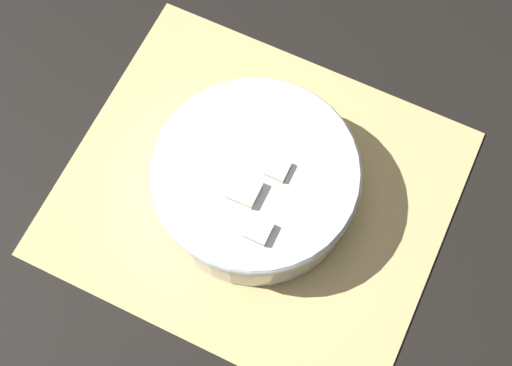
{
  "coord_description": "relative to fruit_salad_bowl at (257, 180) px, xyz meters",
  "views": [
    {
      "loc": [
        -0.13,
        0.27,
        0.8
      ],
      "look_at": [
        0.0,
        0.0,
        0.03
      ],
      "focal_mm": 50.0,
      "sensor_mm": 36.0,
      "label": 1
    }
  ],
  "objects": [
    {
      "name": "fruit_salad_bowl",
      "position": [
        0.0,
        0.0,
        0.0
      ],
      "size": [
        0.24,
        0.24,
        0.08
      ],
      "color": "silver",
      "rests_on": "bamboo_mat_center"
    },
    {
      "name": "bamboo_mat_center",
      "position": [
        0.0,
        0.0,
        -0.04
      ],
      "size": [
        0.45,
        0.38,
        0.01
      ],
      "color": "#D6B775",
      "rests_on": "ground_plane"
    },
    {
      "name": "ground_plane",
      "position": [
        0.0,
        0.0,
        -0.05
      ],
      "size": [
        6.0,
        6.0,
        0.0
      ],
      "primitive_type": "plane",
      "color": "black"
    }
  ]
}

